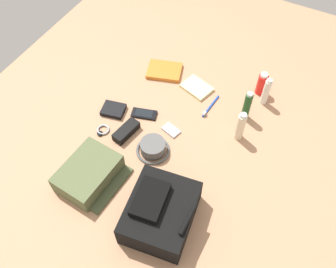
# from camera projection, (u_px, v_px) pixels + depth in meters

# --- Properties ---
(ground_plane) EXTENTS (2.64, 2.02, 0.02)m
(ground_plane) POSITION_uv_depth(u_px,v_px,m) (168.00, 140.00, 1.74)
(ground_plane) COLOR tan
(ground_plane) RESTS_ON ground
(backpack) EXTENTS (0.34, 0.29, 0.16)m
(backpack) POSITION_uv_depth(u_px,v_px,m) (160.00, 212.00, 1.44)
(backpack) COLOR black
(backpack) RESTS_ON ground_plane
(toiletry_pouch) EXTENTS (0.28, 0.25, 0.09)m
(toiletry_pouch) POSITION_uv_depth(u_px,v_px,m) (89.00, 174.00, 1.57)
(toiletry_pouch) COLOR #56603D
(toiletry_pouch) RESTS_ON ground_plane
(bucket_hat) EXTENTS (0.16, 0.16, 0.06)m
(bucket_hat) POSITION_uv_depth(u_px,v_px,m) (153.00, 148.00, 1.67)
(bucket_hat) COLOR #5A5A5A
(bucket_hat) RESTS_ON ground_plane
(sunscreen_spray) EXTENTS (0.05, 0.05, 0.13)m
(sunscreen_spray) POSITION_uv_depth(u_px,v_px,m) (262.00, 84.00, 1.85)
(sunscreen_spray) COLOR red
(sunscreen_spray) RESTS_ON ground_plane
(toothpaste_tube) EXTENTS (0.03, 0.03, 0.16)m
(toothpaste_tube) POSITION_uv_depth(u_px,v_px,m) (266.00, 92.00, 1.80)
(toothpaste_tube) COLOR white
(toothpaste_tube) RESTS_ON ground_plane
(shampoo_bottle) EXTENTS (0.04, 0.04, 0.17)m
(shampoo_bottle) POSITION_uv_depth(u_px,v_px,m) (247.00, 106.00, 1.74)
(shampoo_bottle) COLOR #19471E
(shampoo_bottle) RESTS_ON ground_plane
(lotion_bottle) EXTENTS (0.04, 0.04, 0.17)m
(lotion_bottle) POSITION_uv_depth(u_px,v_px,m) (240.00, 126.00, 1.67)
(lotion_bottle) COLOR beige
(lotion_bottle) RESTS_ON ground_plane
(paperback_novel) EXTENTS (0.19, 0.21, 0.02)m
(paperback_novel) POSITION_uv_depth(u_px,v_px,m) (164.00, 71.00, 1.98)
(paperback_novel) COLOR orange
(paperback_novel) RESTS_ON ground_plane
(cell_phone) EXTENTS (0.09, 0.14, 0.01)m
(cell_phone) POSITION_uv_depth(u_px,v_px,m) (144.00, 114.00, 1.81)
(cell_phone) COLOR black
(cell_phone) RESTS_ON ground_plane
(media_player) EXTENTS (0.07, 0.10, 0.01)m
(media_player) POSITION_uv_depth(u_px,v_px,m) (171.00, 130.00, 1.75)
(media_player) COLOR #B7B7BC
(media_player) RESTS_ON ground_plane
(wristwatch) EXTENTS (0.07, 0.06, 0.01)m
(wristwatch) POSITION_uv_depth(u_px,v_px,m) (103.00, 130.00, 1.75)
(wristwatch) COLOR #99999E
(wristwatch) RESTS_ON ground_plane
(toothbrush) EXTENTS (0.16, 0.03, 0.02)m
(toothbrush) POSITION_uv_depth(u_px,v_px,m) (210.00, 107.00, 1.84)
(toothbrush) COLOR blue
(toothbrush) RESTS_ON ground_plane
(wallet) EXTENTS (0.11, 0.13, 0.02)m
(wallet) POSITION_uv_depth(u_px,v_px,m) (113.00, 110.00, 1.82)
(wallet) COLOR black
(wallet) RESTS_ON ground_plane
(notepad) EXTENTS (0.15, 0.18, 0.02)m
(notepad) POSITION_uv_depth(u_px,v_px,m) (197.00, 88.00, 1.91)
(notepad) COLOR beige
(notepad) RESTS_ON ground_plane
(sunglasses_case) EXTENTS (0.15, 0.08, 0.04)m
(sunglasses_case) POSITION_uv_depth(u_px,v_px,m) (126.00, 131.00, 1.73)
(sunglasses_case) COLOR black
(sunglasses_case) RESTS_ON ground_plane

